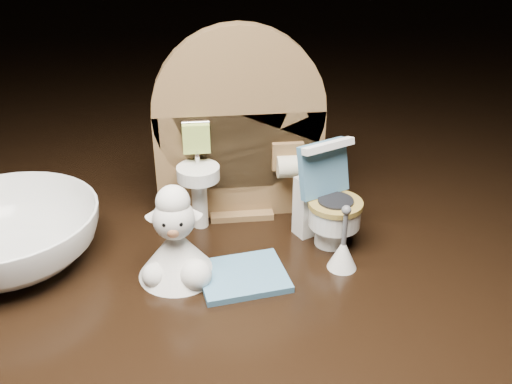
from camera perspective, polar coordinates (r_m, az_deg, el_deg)
backdrop_panel at (r=0.44m, az=-1.74°, el=5.53°), size 0.13×0.05×0.15m
toy_toilet at (r=0.42m, az=7.05°, el=-1.35°), size 0.05×0.05×0.08m
bath_mat at (r=0.39m, az=-1.33°, el=-8.40°), size 0.06×0.06×0.00m
toilet_brush at (r=0.40m, az=8.68°, el=-5.92°), size 0.02×0.02×0.05m
plush_lamb at (r=0.38m, az=-7.96°, el=-5.35°), size 0.05×0.05×0.07m
ceramic_bowl at (r=0.43m, az=-23.58°, el=-4.17°), size 0.16×0.16×0.04m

